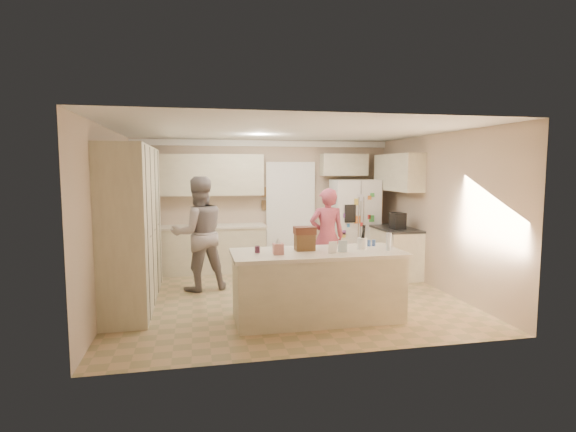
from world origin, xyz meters
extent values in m
cube|color=tan|center=(0.00, 0.00, -0.01)|extent=(5.20, 4.60, 0.02)
cube|color=white|center=(0.00, 0.00, 2.61)|extent=(5.20, 4.60, 0.02)
cube|color=tan|center=(0.00, 2.31, 1.30)|extent=(5.20, 0.02, 2.60)
cube|color=tan|center=(0.00, -2.31, 1.30)|extent=(5.20, 0.02, 2.60)
cube|color=tan|center=(-2.61, 0.00, 1.30)|extent=(0.02, 4.60, 2.60)
cube|color=tan|center=(2.61, 0.00, 1.30)|extent=(0.02, 4.60, 2.60)
cube|color=white|center=(0.00, 2.26, 2.53)|extent=(5.20, 0.08, 0.12)
cube|color=#C1B797|center=(-2.30, 0.20, 1.18)|extent=(0.60, 2.60, 2.35)
cube|color=#C1B797|center=(-1.15, 2.00, 0.44)|extent=(2.20, 0.60, 0.88)
cube|color=silver|center=(-1.15, 1.99, 0.90)|extent=(2.24, 0.63, 0.04)
cube|color=#C1B797|center=(-1.15, 2.12, 1.90)|extent=(2.20, 0.35, 0.80)
cube|color=black|center=(0.55, 2.28, 1.05)|extent=(0.90, 0.06, 2.10)
cube|color=white|center=(0.55, 2.24, 1.05)|extent=(1.02, 0.03, 2.22)
cube|color=brown|center=(0.02, 2.27, 1.55)|extent=(0.15, 0.02, 0.20)
cube|color=brown|center=(0.02, 2.27, 1.28)|extent=(0.15, 0.02, 0.20)
cube|color=white|center=(1.80, 1.85, 0.90)|extent=(0.93, 0.74, 1.80)
cube|color=gray|center=(1.80, 1.49, 0.90)|extent=(0.02, 0.02, 1.78)
cube|color=black|center=(1.58, 1.48, 1.15)|extent=(0.22, 0.03, 0.35)
cylinder|color=silver|center=(1.75, 1.48, 1.05)|extent=(0.02, 0.02, 0.85)
cylinder|color=silver|center=(1.85, 1.48, 1.05)|extent=(0.02, 0.02, 0.85)
cube|color=#C1B797|center=(1.65, 2.12, 2.10)|extent=(0.95, 0.35, 0.45)
cube|color=#C1B797|center=(2.30, 1.00, 0.44)|extent=(0.60, 1.20, 0.88)
cube|color=#2D2B28|center=(2.29, 1.00, 0.90)|extent=(0.63, 1.24, 0.04)
cube|color=#C1B797|center=(2.43, 1.20, 1.95)|extent=(0.35, 1.50, 0.70)
cube|color=black|center=(2.25, 0.80, 1.07)|extent=(0.22, 0.28, 0.30)
cube|color=#C1B797|center=(0.20, -1.10, 0.44)|extent=(2.20, 0.90, 0.88)
cube|color=silver|center=(0.20, -1.10, 0.90)|extent=(2.28, 0.96, 0.05)
cylinder|color=white|center=(0.85, -1.05, 1.00)|extent=(0.13, 0.13, 0.15)
cube|color=tan|center=(-0.35, -1.20, 1.00)|extent=(0.13, 0.13, 0.14)
cone|color=white|center=(-0.35, -1.20, 1.10)|extent=(0.08, 0.08, 0.08)
cube|color=brown|center=(0.05, -1.00, 1.04)|extent=(0.26, 0.18, 0.22)
cube|color=#592D1E|center=(0.05, -1.00, 1.20)|extent=(0.28, 0.20, 0.10)
cylinder|color=#59263F|center=(-0.60, -1.05, 0.97)|extent=(0.07, 0.07, 0.09)
cube|color=white|center=(0.35, -1.30, 1.01)|extent=(0.12, 0.06, 0.16)
cube|color=silver|center=(0.50, -1.25, 1.01)|extent=(0.12, 0.05, 0.16)
cylinder|color=silver|center=(1.15, -1.25, 1.04)|extent=(0.07, 0.07, 0.24)
cylinder|color=#4266AE|center=(1.02, -0.88, 0.97)|extent=(0.05, 0.05, 0.09)
cylinder|color=#4266AE|center=(1.09, -0.88, 0.97)|extent=(0.05, 0.05, 0.09)
imported|color=gray|center=(-1.34, 0.72, 0.95)|extent=(1.07, 0.92, 1.90)
imported|color=#BF4E64|center=(0.86, 0.67, 0.84)|extent=(0.65, 0.46, 1.69)
camera|label=1|loc=(-1.38, -6.80, 2.02)|focal=28.00mm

